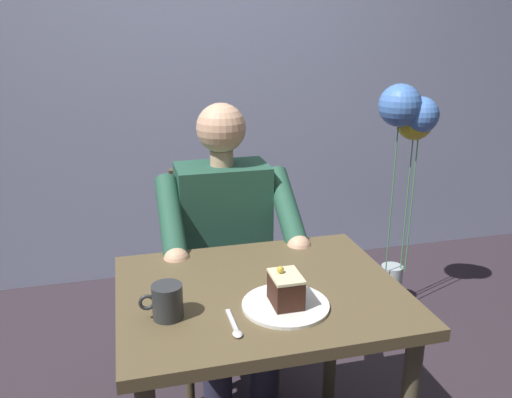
# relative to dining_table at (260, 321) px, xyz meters

# --- Properties ---
(cafe_rear_panel) EXTENTS (6.40, 0.12, 3.00)m
(cafe_rear_panel) POSITION_rel_dining_table_xyz_m (0.00, -1.75, 0.88)
(cafe_rear_panel) COLOR #939CBF
(cafe_rear_panel) RESTS_ON ground
(dining_table) EXTENTS (0.84, 0.68, 0.73)m
(dining_table) POSITION_rel_dining_table_xyz_m (0.00, 0.00, 0.00)
(dining_table) COLOR brown
(dining_table) RESTS_ON ground
(chair) EXTENTS (0.42, 0.42, 0.91)m
(chair) POSITION_rel_dining_table_xyz_m (0.00, -0.68, -0.12)
(chair) COLOR #4E412C
(chair) RESTS_ON ground
(seated_person) EXTENTS (0.53, 0.58, 1.21)m
(seated_person) POSITION_rel_dining_table_xyz_m (0.00, -0.50, 0.01)
(seated_person) COLOR #255240
(seated_person) RESTS_ON ground
(dessert_plate) EXTENTS (0.25, 0.25, 0.01)m
(dessert_plate) POSITION_rel_dining_table_xyz_m (-0.04, 0.12, 0.12)
(dessert_plate) COLOR white
(dessert_plate) RESTS_ON dining_table
(cake_slice) EXTENTS (0.08, 0.11, 0.11)m
(cake_slice) POSITION_rel_dining_table_xyz_m (-0.04, 0.12, 0.17)
(cake_slice) COLOR #361C13
(cake_slice) RESTS_ON dessert_plate
(coffee_cup) EXTENTS (0.12, 0.08, 0.10)m
(coffee_cup) POSITION_rel_dining_table_xyz_m (0.28, 0.10, 0.16)
(coffee_cup) COLOR #2E3133
(coffee_cup) RESTS_ON dining_table
(dessert_spoon) EXTENTS (0.03, 0.14, 0.01)m
(dessert_spoon) POSITION_rel_dining_table_xyz_m (0.12, 0.20, 0.11)
(dessert_spoon) COLOR silver
(dessert_spoon) RESTS_ON dining_table
(balloon_display) EXTENTS (0.30, 0.23, 1.22)m
(balloon_display) POSITION_rel_dining_table_xyz_m (-1.01, -0.95, 0.33)
(balloon_display) COLOR #B2C1C6
(balloon_display) RESTS_ON ground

